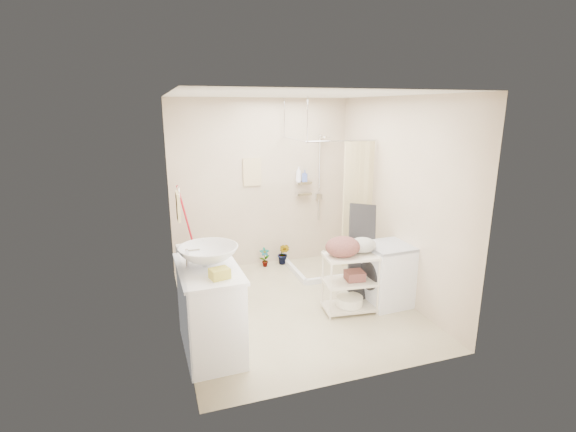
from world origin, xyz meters
The scene contains 23 objects.
floor centered at (0.00, 0.00, 0.00)m, with size 3.20×3.20×0.00m, color #BCB28D.
ceiling centered at (0.00, 0.00, 2.60)m, with size 2.80×3.20×0.04m, color silver.
wall_back centered at (0.00, 1.60, 1.30)m, with size 2.80×0.04×2.60m, color beige.
wall_front centered at (0.00, -1.60, 1.30)m, with size 2.80×0.04×2.60m, color beige.
wall_left centered at (-1.40, 0.00, 1.30)m, with size 0.04×3.20×2.60m, color beige.
wall_right centered at (1.40, 0.00, 1.30)m, with size 0.04×3.20×2.60m, color beige.
vanity centered at (-1.16, -0.67, 0.46)m, with size 0.59×1.05×0.92m, color white.
sink centered at (-1.15, -0.64, 1.03)m, with size 0.60×0.60×0.21m, color silver.
counter_basket centered at (-1.09, -0.99, 0.97)m, with size 0.17×0.14×0.10m, color gold.
floor_basket centered at (-1.05, -1.07, 0.07)m, with size 0.25×0.19×0.14m, color gold.
toilet centered at (-1.04, 0.70, 0.35)m, with size 0.39×0.69×0.70m, color white.
mop centered at (-1.19, 1.47, 0.69)m, with size 0.13×0.13×1.39m, color red, non-canonical shape.
potted_plant_a centered at (-0.01, 1.42, 0.16)m, with size 0.16×0.11×0.31m, color brown.
potted_plant_b centered at (0.30, 1.43, 0.18)m, with size 0.19×0.16×0.35m, color brown.
hanging_towel centered at (-0.15, 1.58, 1.50)m, with size 0.28×0.03×0.42m, color beige.
towel_ring centered at (-1.38, -0.20, 1.47)m, with size 0.04×0.22×0.34m, color #F6E59B, non-canonical shape.
tp_holder centered at (-1.36, 0.05, 0.72)m, with size 0.08×0.12×0.14m, color white, non-canonical shape.
shower centered at (0.85, 1.05, 1.05)m, with size 1.10×1.10×2.10m, color silver, non-canonical shape.
shampoo_bottle_a centered at (0.59, 1.53, 1.44)m, with size 0.09×0.09×0.24m, color white.
shampoo_bottle_b centered at (0.69, 1.52, 1.41)m, with size 0.08×0.08×0.18m, color #495EAE.
washing_machine centered at (1.14, -0.30, 0.39)m, with size 0.54×0.56×0.79m, color silver.
laundry_rack centered at (0.59, -0.35, 0.44)m, with size 0.64×0.38×0.89m, color beige, non-canonical shape.
ironing_board centered at (0.89, -0.05, 0.65)m, with size 0.37×0.11×1.29m, color black, non-canonical shape.
Camera 1 is at (-1.63, -4.60, 2.46)m, focal length 26.00 mm.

